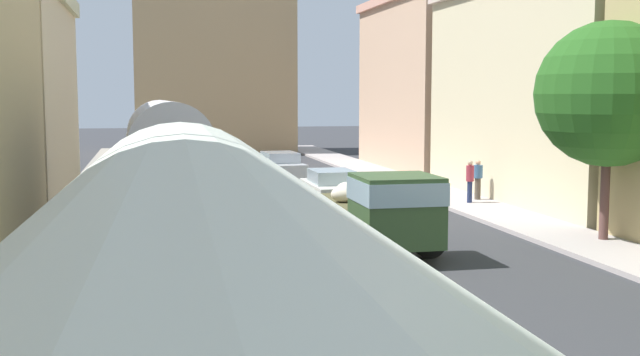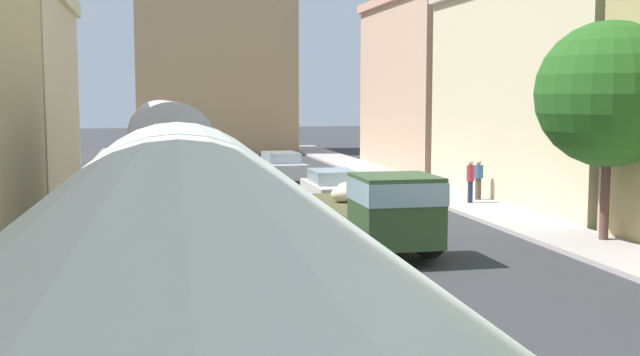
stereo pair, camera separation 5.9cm
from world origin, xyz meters
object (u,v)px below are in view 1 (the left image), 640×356
(car_0, at_px, (332,189))
(pedestrian_1, at_px, (470,180))
(pedestrian_0, at_px, (478,179))
(cargo_truck_0, at_px, (378,208))
(car_3, at_px, (296,258))
(car_1, at_px, (280,167))
(parked_bus_1, at_px, (166,160))
(car_4, at_px, (207,158))

(car_0, distance_m, pedestrian_1, 5.39)
(pedestrian_0, relative_size, pedestrian_1, 0.96)
(cargo_truck_0, height_order, car_3, cargo_truck_0)
(car_3, height_order, pedestrian_1, pedestrian_1)
(car_3, bearing_deg, car_1, 81.26)
(parked_bus_1, relative_size, pedestrian_0, 4.83)
(car_4, relative_size, pedestrian_0, 2.38)
(car_4, bearing_deg, parked_bus_1, -97.95)
(car_0, bearing_deg, pedestrian_1, -7.55)
(cargo_truck_0, relative_size, car_1, 1.78)
(car_0, relative_size, car_4, 0.96)
(parked_bus_1, xyz_separation_m, pedestrian_1, (11.65, 3.56, -1.25))
(cargo_truck_0, bearing_deg, pedestrian_1, 51.32)
(parked_bus_1, distance_m, car_4, 19.59)
(cargo_truck_0, distance_m, pedestrian_0, 10.60)
(car_0, distance_m, car_4, 15.51)
(car_4, relative_size, pedestrian_1, 2.29)
(parked_bus_1, distance_m, pedestrian_0, 13.16)
(cargo_truck_0, xyz_separation_m, car_0, (0.62, 8.15, -0.43))
(car_1, height_order, car_3, car_3)
(car_1, relative_size, pedestrian_1, 2.38)
(pedestrian_0, bearing_deg, car_1, 125.46)
(parked_bus_1, xyz_separation_m, car_4, (2.70, 19.35, -1.48))
(parked_bus_1, bearing_deg, cargo_truck_0, -34.29)
(car_4, height_order, pedestrian_0, pedestrian_0)
(car_3, bearing_deg, cargo_truck_0, 53.26)
(parked_bus_1, height_order, car_0, parked_bus_1)
(car_1, height_order, pedestrian_1, pedestrian_1)
(cargo_truck_0, relative_size, pedestrian_1, 4.24)
(car_3, bearing_deg, pedestrian_0, 51.84)
(car_4, distance_m, pedestrian_1, 18.15)
(car_1, xyz_separation_m, car_4, (-3.17, 5.89, 0.05))
(parked_bus_1, relative_size, car_3, 2.05)
(pedestrian_0, bearing_deg, car_0, -179.00)
(car_0, xyz_separation_m, car_1, (-0.44, 9.19, 0.02))
(car_1, distance_m, car_4, 6.69)
(cargo_truck_0, height_order, car_1, cargo_truck_0)
(parked_bus_1, bearing_deg, pedestrian_0, 19.50)
(parked_bus_1, xyz_separation_m, car_3, (2.56, -8.08, -1.54))
(parked_bus_1, bearing_deg, car_4, 82.05)
(cargo_truck_0, xyz_separation_m, car_1, (0.18, 17.34, -0.41))
(car_3, distance_m, car_4, 27.43)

